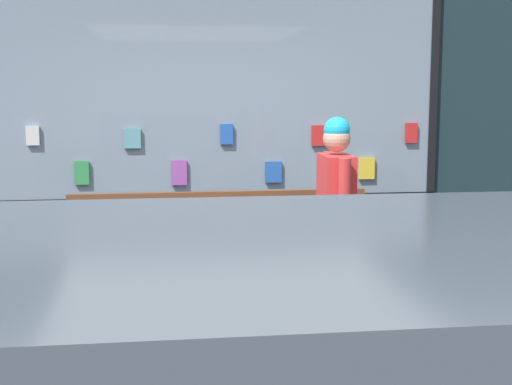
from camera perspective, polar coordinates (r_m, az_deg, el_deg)
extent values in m
plane|color=#38383A|center=(5.14, -1.72, -12.21)|extent=(40.00, 40.00, 0.00)
cube|color=#192D33|center=(7.21, -3.94, 8.07)|extent=(8.48, 0.20, 3.56)
cube|color=gray|center=(7.06, -8.10, 7.72)|extent=(5.67, 0.03, 2.09)
cube|color=black|center=(7.15, -7.93, -0.67)|extent=(5.75, 0.06, 0.08)
cube|color=black|center=(7.62, 13.96, 7.59)|extent=(0.08, 0.06, 2.09)
cube|color=silver|center=(7.13, -17.43, 4.37)|extent=(0.12, 0.03, 0.19)
cube|color=#338C4C|center=(7.10, -13.77, 1.54)|extent=(0.14, 0.03, 0.23)
cube|color=#5999A5|center=(7.04, -9.87, 4.28)|extent=(0.16, 0.03, 0.19)
cube|color=#994CA5|center=(7.07, -6.18, 1.59)|extent=(0.15, 0.03, 0.25)
cube|color=#2659B2|center=(7.07, -2.38, 4.69)|extent=(0.13, 0.03, 0.20)
cube|color=#2659B2|center=(7.17, 1.40, 1.65)|extent=(0.16, 0.03, 0.21)
cube|color=red|center=(7.23, 5.12, 4.56)|extent=(0.17, 0.03, 0.21)
cube|color=yellow|center=(7.39, 8.84, 1.92)|extent=(0.16, 0.03, 0.22)
cube|color=red|center=(7.51, 12.31, 4.68)|extent=(0.12, 0.03, 0.20)
cube|color=brown|center=(5.66, -14.26, -6.26)|extent=(0.09, 0.09, 0.81)
cube|color=brown|center=(5.88, 8.82, -5.56)|extent=(0.09, 0.09, 0.81)
cube|color=brown|center=(6.04, -13.87, -5.33)|extent=(0.09, 0.09, 0.81)
cube|color=brown|center=(6.25, 7.75, -4.72)|extent=(0.09, 0.09, 0.81)
cube|color=brown|center=(5.76, -2.72, -1.44)|extent=(2.51, 0.56, 0.04)
cube|color=brown|center=(5.51, -2.47, -1.25)|extent=(2.51, 0.07, 0.12)
cube|color=brown|center=(6.00, -2.95, -0.48)|extent=(2.51, 0.07, 0.12)
cube|color=#5999A5|center=(5.68, -14.19, -1.44)|extent=(0.16, 0.20, 0.03)
cube|color=#5999A5|center=(5.61, -11.34, -1.53)|extent=(0.20, 0.25, 0.02)
cube|color=#5999A5|center=(5.74, -9.16, -1.23)|extent=(0.16, 0.22, 0.03)
cube|color=#2659B2|center=(5.67, -6.09, -1.31)|extent=(0.15, 0.20, 0.02)
cube|color=red|center=(5.69, -3.71, -1.26)|extent=(0.17, 0.23, 0.02)
cube|color=orange|center=(5.68, -1.43, -1.20)|extent=(0.14, 0.19, 0.03)
cube|color=black|center=(5.69, 1.05, -1.25)|extent=(0.15, 0.23, 0.02)
cube|color=black|center=(5.99, 3.19, -0.78)|extent=(0.17, 0.24, 0.02)
cube|color=red|center=(5.86, 5.47, -0.95)|extent=(0.20, 0.23, 0.03)
cube|color=#994CA5|center=(5.97, 8.17, -0.84)|extent=(0.18, 0.21, 0.03)
cylinder|color=#4C382D|center=(5.49, 6.47, -6.74)|extent=(0.14, 0.14, 0.77)
cylinder|color=#4C382D|center=(5.63, 6.13, -6.35)|extent=(0.14, 0.14, 0.77)
cube|color=red|center=(5.43, 6.41, 0.16)|extent=(0.23, 0.44, 0.54)
cylinder|color=red|center=(5.16, 7.07, -0.12)|extent=(0.09, 0.09, 0.52)
cylinder|color=red|center=(5.70, 5.81, 0.68)|extent=(0.09, 0.09, 0.52)
sphere|color=tan|center=(5.39, 6.48, 4.33)|extent=(0.21, 0.21, 0.21)
sphere|color=#19A5E0|center=(5.39, 6.49, 4.99)|extent=(0.20, 0.20, 0.20)
ellipsoid|color=white|center=(5.33, 1.66, -8.29)|extent=(0.37, 0.45, 0.24)
ellipsoid|color=black|center=(5.33, 1.66, -8.19)|extent=(0.32, 0.31, 0.25)
sphere|color=white|center=(5.51, 0.32, -7.23)|extent=(0.21, 0.21, 0.21)
cylinder|color=white|center=(5.14, 3.04, -8.51)|extent=(0.06, 0.10, 0.12)
cylinder|color=white|center=(5.52, 1.50, -9.89)|extent=(0.04, 0.04, 0.16)
cylinder|color=white|center=(5.46, 0.45, -10.09)|extent=(0.04, 0.04, 0.16)
cylinder|color=white|center=(5.33, 2.89, -10.55)|extent=(0.04, 0.04, 0.16)
cylinder|color=white|center=(5.27, 1.81, -10.77)|extent=(0.04, 0.04, 0.16)
cube|color=black|center=(6.38, 17.19, -4.56)|extent=(0.56, 0.32, 0.84)
cube|color=brown|center=(6.38, 17.19, -4.56)|extent=(0.57, 0.16, 0.07)
cube|color=black|center=(6.75, 16.36, -3.82)|extent=(0.56, 0.32, 0.84)
cube|color=brown|center=(6.75, 16.36, -3.82)|extent=(0.57, 0.16, 0.07)
cube|color=#4C5660|center=(1.94, 2.46, -11.72)|extent=(2.43, 1.50, 0.56)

